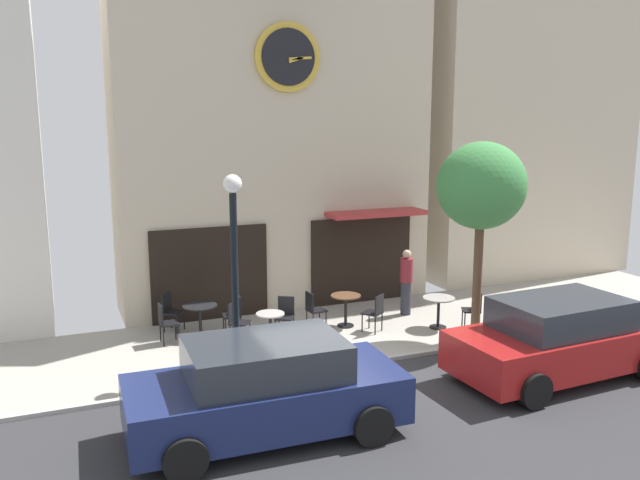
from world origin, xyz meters
TOP-DOWN VIEW (x-y plane):
  - ground_plane at (0.00, -0.79)m, footprint 24.06×10.10m
  - clock_building at (0.70, 5.26)m, footprint 8.23×3.26m
  - neighbor_building_right at (8.99, 6.31)m, footprint 6.92×4.14m
  - street_lamp at (-1.67, 0.70)m, footprint 0.36×0.36m
  - street_tree at (3.85, 0.54)m, footprint 2.02×1.81m
  - cafe_table_center at (-1.90, 2.98)m, footprint 0.78×0.78m
  - cafe_table_near_curb at (-0.63, 1.73)m, footprint 0.62×0.62m
  - cafe_table_center_left at (1.47, 2.40)m, footprint 0.72×0.72m
  - cafe_table_near_door at (3.45, 1.45)m, footprint 0.75×0.75m
  - cafe_chair_corner at (-2.45, 3.65)m, footprint 0.56×0.56m
  - cafe_chair_near_lamp at (0.68, 2.50)m, footprint 0.43×0.43m
  - cafe_chair_right_end at (-1.23, 2.32)m, footprint 0.56×0.56m
  - cafe_chair_outer at (-0.08, 2.32)m, footprint 0.55×0.55m
  - cafe_chair_left_end at (-1.11, 2.85)m, footprint 0.44×0.44m
  - cafe_chair_mid_row at (-2.70, 2.81)m, footprint 0.42×0.42m
  - cafe_chair_facing_street at (1.93, 1.74)m, footprint 0.56×0.56m
  - cafe_chair_near_tree at (4.21, 1.07)m, footprint 0.53×0.53m
  - pedestrian_maroon at (3.28, 2.69)m, footprint 0.35×0.35m
  - parked_car_navy at (-1.93, -2.05)m, footprint 4.35×2.12m
  - parked_car_red at (3.98, -1.94)m, footprint 4.38×2.18m

SIDE VIEW (x-z plane):
  - ground_plane at x=0.00m, z-range -0.09..0.04m
  - cafe_table_near_curb at x=-0.63m, z-range 0.12..0.88m
  - cafe_chair_corner at x=-2.45m, z-range 0.08..0.98m
  - cafe_chair_near_lamp at x=0.68m, z-range 0.08..0.98m
  - cafe_chair_right_end at x=-1.23m, z-range 0.08..0.98m
  - cafe_chair_outer at x=-0.08m, z-range 0.08..0.98m
  - cafe_chair_left_end at x=-1.11m, z-range 0.08..0.98m
  - cafe_chair_mid_row at x=-2.70m, z-range 0.08..0.98m
  - cafe_chair_facing_street at x=1.93m, z-range 0.08..0.98m
  - cafe_chair_near_tree at x=4.21m, z-range 0.08..0.98m
  - cafe_table_near_door at x=3.45m, z-range 0.17..0.92m
  - cafe_table_center_left at x=1.47m, z-range 0.16..0.93m
  - cafe_table_center at x=-1.90m, z-range 0.18..0.92m
  - parked_car_navy at x=-1.93m, z-range -0.01..1.54m
  - parked_car_red at x=3.98m, z-range -0.01..1.54m
  - pedestrian_maroon at x=3.28m, z-range 0.03..1.70m
  - street_lamp at x=-1.67m, z-range 0.03..3.91m
  - street_tree at x=3.85m, z-range 1.22..5.64m
  - clock_building at x=0.70m, z-range 0.15..10.91m
  - neighbor_building_right at x=8.99m, z-range 0.00..13.17m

